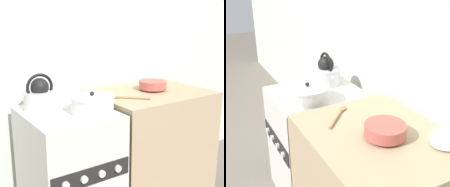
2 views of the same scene
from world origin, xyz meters
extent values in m
cube|color=silver|center=(0.00, 0.74, 1.25)|extent=(7.00, 0.06, 2.50)
cube|color=beige|center=(0.00, 0.31, 0.42)|extent=(0.54, 0.62, 0.83)
cube|color=black|center=(0.00, 0.00, 0.51)|extent=(0.52, 0.01, 0.11)
cylinder|color=silver|center=(-0.18, -0.01, 0.51)|extent=(0.04, 0.02, 0.04)
cylinder|color=silver|center=(-0.06, -0.01, 0.51)|extent=(0.04, 0.02, 0.04)
cylinder|color=silver|center=(0.06, -0.01, 0.51)|extent=(0.04, 0.02, 0.04)
cylinder|color=silver|center=(0.18, -0.01, 0.51)|extent=(0.04, 0.02, 0.04)
cube|color=tan|center=(0.73, 0.34, 0.43)|extent=(0.87, 0.67, 0.86)
cylinder|color=silver|center=(-0.12, 0.45, 0.89)|extent=(0.22, 0.22, 0.12)
sphere|color=black|center=(-0.12, 0.45, 0.98)|extent=(0.12, 0.12, 0.12)
torus|color=black|center=(-0.12, 0.45, 0.98)|extent=(0.18, 0.02, 0.18)
cone|color=silver|center=(-0.02, 0.45, 0.91)|extent=(0.11, 0.05, 0.08)
cylinder|color=silver|center=(0.12, 0.20, 0.88)|extent=(0.27, 0.27, 0.10)
cylinder|color=silver|center=(0.12, 0.20, 0.93)|extent=(0.28, 0.28, 0.01)
sphere|color=black|center=(0.12, 0.20, 0.96)|extent=(0.03, 0.03, 0.03)
cylinder|color=#B75147|center=(0.76, 0.36, 0.87)|extent=(0.10, 0.10, 0.01)
cylinder|color=#B75147|center=(0.76, 0.36, 0.91)|extent=(0.21, 0.21, 0.06)
cylinder|color=white|center=(0.95, 0.57, 0.87)|extent=(0.06, 0.06, 0.01)
cylinder|color=white|center=(0.95, 0.57, 0.89)|extent=(0.14, 0.14, 0.04)
cylinder|color=#A37A4C|center=(0.48, 0.22, 0.87)|extent=(0.17, 0.16, 0.02)
ellipsoid|color=#A37A4C|center=(0.38, 0.32, 0.87)|extent=(0.07, 0.07, 0.02)
camera|label=1|loc=(-0.83, -1.44, 1.42)|focal=50.00mm
camera|label=2|loc=(1.85, -0.48, 1.70)|focal=50.00mm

